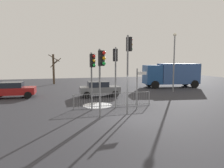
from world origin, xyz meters
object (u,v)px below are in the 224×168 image
object	(u,v)px
traffic_light_mid_left	(101,68)
traffic_light_mid_right	(129,57)
direction_sign_post	(138,86)
street_lamp	(174,56)
traffic_light_foreground_left	(92,68)
traffic_light_foreground_right	(115,64)
bare_tree_left	(54,68)
delivery_truck	(171,74)
car_red_trailing	(13,90)
car_grey_mid	(99,89)

from	to	relation	value
traffic_light_mid_left	traffic_light_mid_right	bearing A→B (deg)	170.14
direction_sign_post	street_lamp	xyz separation A→B (m)	(6.88, 6.43, 2.32)
traffic_light_foreground_left	traffic_light_foreground_right	bearing A→B (deg)	175.31
traffic_light_foreground_right	bare_tree_left	bearing A→B (deg)	112.28
delivery_truck	bare_tree_left	distance (m)	16.91
street_lamp	car_red_trailing	bearing A→B (deg)	176.83
street_lamp	delivery_truck	bearing A→B (deg)	61.24
traffic_light_foreground_right	street_lamp	bearing A→B (deg)	41.28
street_lamp	direction_sign_post	bearing A→B (deg)	-136.95
traffic_light_mid_right	bare_tree_left	bearing A→B (deg)	155.32
car_grey_mid	car_red_trailing	size ratio (longest dim) A/B	1.00
car_grey_mid	street_lamp	world-z (taller)	street_lamp
traffic_light_mid_left	traffic_light_foreground_left	distance (m)	2.00
car_red_trailing	bare_tree_left	bearing A→B (deg)	73.49
car_red_trailing	delivery_truck	distance (m)	18.71
traffic_light_mid_right	street_lamp	xyz separation A→B (m)	(7.90, 7.33, 0.27)
car_grey_mid	bare_tree_left	bearing A→B (deg)	110.79
traffic_light_mid_left	street_lamp	xyz separation A→B (m)	(9.83, 7.92, 0.92)
car_grey_mid	traffic_light_foreground_left	bearing A→B (deg)	-105.08
traffic_light_foreground_left	delivery_truck	size ratio (longest dim) A/B	0.55
car_red_trailing	street_lamp	distance (m)	16.71
traffic_light_foreground_right	delivery_truck	xyz separation A→B (m)	(10.37, 9.35, -1.49)
traffic_light_foreground_right	traffic_light_foreground_left	bearing A→B (deg)	-160.47
traffic_light_foreground_left	car_red_trailing	bearing A→B (deg)	-63.86
traffic_light_mid_left	street_lamp	bearing A→B (deg)	-168.06
traffic_light_mid_left	car_red_trailing	xyz separation A→B (m)	(-6.55, 8.83, -2.27)
traffic_light_foreground_left	direction_sign_post	xyz separation A→B (m)	(3.14, -0.50, -1.30)
traffic_light_foreground_right	traffic_light_foreground_left	xyz separation A→B (m)	(-1.73, -0.37, -0.29)
delivery_truck	bare_tree_left	world-z (taller)	bare_tree_left
traffic_light_foreground_right	traffic_light_mid_left	size ratio (longest dim) A/B	1.06
traffic_light_mid_left	street_lamp	world-z (taller)	street_lamp
traffic_light_foreground_left	street_lamp	world-z (taller)	street_lamp
car_grey_mid	delivery_truck	xyz separation A→B (m)	(10.55, 4.37, 0.97)
car_red_trailing	car_grey_mid	bearing A→B (deg)	-9.09
traffic_light_mid_left	delivery_truck	world-z (taller)	traffic_light_mid_left
street_lamp	bare_tree_left	world-z (taller)	street_lamp
traffic_light_foreground_right	direction_sign_post	bearing A→B (deg)	-24.14
traffic_light_mid_left	car_red_trailing	distance (m)	11.22
car_grey_mid	car_red_trailing	distance (m)	8.05
street_lamp	bare_tree_left	bearing A→B (deg)	137.72
car_red_trailing	bare_tree_left	xyz separation A→B (m)	(3.52, 10.79, 1.61)
car_red_trailing	delivery_truck	world-z (taller)	delivery_truck
traffic_light_mid_left	traffic_light_foreground_left	world-z (taller)	traffic_light_mid_left
traffic_light_foreground_left	car_red_trailing	world-z (taller)	traffic_light_foreground_left
direction_sign_post	car_grey_mid	size ratio (longest dim) A/B	0.76
traffic_light_foreground_left	delivery_truck	xyz separation A→B (m)	(12.10, 9.72, -1.20)
traffic_light_foreground_right	car_red_trailing	xyz separation A→B (m)	(-8.09, 6.47, -2.46)
traffic_light_mid_right	car_grey_mid	distance (m)	7.37
delivery_truck	traffic_light_foreground_right	bearing A→B (deg)	49.15
traffic_light_foreground_right	car_red_trailing	distance (m)	10.65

